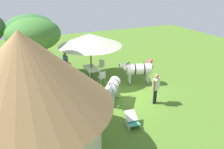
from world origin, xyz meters
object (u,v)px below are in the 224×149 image
Objects in this scene: guest_beside_umbrella at (70,72)px; striped_lounge_chair at (132,121)px; patio_chair_east_end at (101,65)px; zebra_by_umbrella at (112,87)px; guest_behind_table at (66,61)px; acacia_tree_left_background at (34,35)px; standing_watcher at (156,86)px; patio_chair_west_end at (102,77)px; patio_chair_near_hut at (73,72)px; acacia_tree_far_lawn at (30,29)px; shade_umbrella at (90,40)px; zebra_nearest_camera at (138,69)px; patio_dining_table at (91,69)px; thatched_hut at (29,94)px.

guest_beside_umbrella is 5.43m from striped_lounge_chair.
patio_chair_east_end is 4.65m from zebra_by_umbrella.
acacia_tree_left_background is (-2.66, 2.03, 2.68)m from guest_behind_table.
standing_watcher is (-3.86, -3.82, 0.04)m from guest_beside_umbrella.
patio_chair_west_end is 3.21m from guest_behind_table.
acacia_tree_left_background is (4.64, 3.52, 3.44)m from striped_lounge_chair.
patio_chair_near_hut is 4.28m from zebra_by_umbrella.
guest_beside_umbrella is 4.07m from acacia_tree_far_lawn.
patio_chair_west_end is (-1.26, -0.30, -2.24)m from shade_umbrella.
guest_behind_table is at bearing -105.38° from acacia_tree_far_lawn.
acacia_tree_far_lawn is at bearing -59.33° from striped_lounge_chair.
shade_umbrella is 4.13m from zebra_by_umbrella.
striped_lounge_chair is at bearing 164.47° from zebra_nearest_camera.
shade_umbrella is at bearing 90.00° from patio_chair_near_hut.
guest_beside_umbrella is at bearing 155.12° from patio_chair_west_end.
patio_dining_table is 0.69× the size of zebra_nearest_camera.
striped_lounge_chair is at bearing -89.95° from thatched_hut.
thatched_hut is at bearing -8.93° from patio_chair_near_hut.
shade_umbrella reaches higher than patio_dining_table.
patio_chair_west_end is at bearing 23.21° from guest_behind_table.
striped_lounge_chair is (-6.72, 1.05, -0.27)m from patio_chair_east_end.
acacia_tree_left_background reaches higher than guest_behind_table.
guest_behind_table is at bearing -20.35° from thatched_hut.
patio_chair_west_end is at bearing -89.16° from acacia_tree_left_background.
standing_watcher is (-3.46, -1.81, 0.55)m from patio_chair_west_end.
zebra_nearest_camera reaches higher than patio_chair_west_end.
patio_chair_east_end is 1.00× the size of patio_chair_near_hut.
shade_umbrella is 4.74× the size of patio_chair_east_end.
striped_lounge_chair is 0.20× the size of acacia_tree_far_lawn.
acacia_tree_far_lawn is (1.90, 3.52, 2.74)m from patio_dining_table.
standing_watcher is (1.24, -6.33, -1.58)m from thatched_hut.
zebra_by_umbrella is 7.04m from acacia_tree_far_lawn.
guest_beside_umbrella is (0.40, 2.00, 0.50)m from patio_chair_west_end.
patio_chair_east_end is (0.77, -1.04, -2.24)m from shade_umbrella.
patio_chair_east_end reaches higher than patio_dining_table.
guest_behind_table is (7.30, -2.71, -1.64)m from thatched_hut.
zebra_by_umbrella is at bearing 179.27° from shade_umbrella.
shade_umbrella is at bearing 86.32° from standing_watcher.
acacia_tree_far_lawn reaches higher than standing_watcher.
patio_chair_west_end is 3.94m from standing_watcher.
patio_chair_near_hut is (1.62, 1.54, 0.00)m from patio_chair_west_end.
patio_dining_table is 0.87× the size of zebra_by_umbrella.
zebra_nearest_camera reaches higher than patio_dining_table.
patio_dining_table is at bearing 86.32° from standing_watcher.
patio_chair_east_end is at bearing -53.42° from patio_dining_table.
thatched_hut is 6.59× the size of patio_chair_near_hut.
patio_dining_table is at bearing 67.17° from zebra_nearest_camera.
patio_chair_east_end is 0.41× the size of zebra_nearest_camera.
zebra_nearest_camera is 6.65m from acacia_tree_left_background.
guest_behind_table is 5.33m from zebra_nearest_camera.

